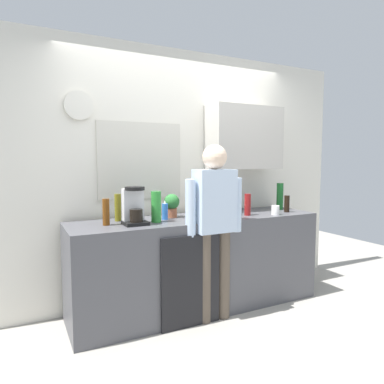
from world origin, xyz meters
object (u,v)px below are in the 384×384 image
Objects in this scene: bottle_green_wine at (280,196)px; dish_soap at (165,211)px; bottle_amber_beer at (106,212)px; cup_white_mug at (275,210)px; bottle_red_vinegar at (248,205)px; storage_canister at (197,206)px; bottle_olive_oil at (118,208)px; potted_plant at (172,204)px; bottle_dark_sauce at (287,204)px; person_at_sink at (214,218)px; coffee_maker at (134,208)px; bottle_clear_soda at (156,207)px; mixing_bowl at (228,211)px.

dish_soap is at bearing -179.21° from bottle_green_wine.
bottle_amber_beer reaches higher than dish_soap.
bottle_red_vinegar is at bearing 159.98° from cup_white_mug.
bottle_olive_oil is at bearing -175.82° from storage_canister.
potted_plant is at bearing 177.35° from bottle_green_wine.
bottle_dark_sauce is at bearing -6.96° from dish_soap.
potted_plant is at bearing 10.38° from bottle_amber_beer.
bottle_amber_beer is at bearing 175.46° from bottle_red_vinegar.
person_at_sink reaches higher than bottle_dark_sauce.
bottle_green_wine is at bearing 42.90° from cup_white_mug.
bottle_green_wine is 0.19× the size of person_at_sink.
coffee_maker is at bearing -159.74° from storage_canister.
cup_white_mug is (-0.29, -0.27, -0.10)m from bottle_green_wine.
bottle_dark_sauce is at bearing -1.15° from bottle_red_vinegar.
bottle_green_wine reaches higher than cup_white_mug.
cup_white_mug is at bearing -18.33° from potted_plant.
storage_canister is (0.99, 0.22, -0.03)m from bottle_amber_beer.
bottle_clear_soda is 0.93× the size of bottle_green_wine.
bottle_dark_sauce and dish_soap have the same top height.
coffee_maker is 1.45m from cup_white_mug.
bottle_green_wine is 1.41m from dish_soap.
coffee_maker is 1.83× the size of dish_soap.
storage_canister is (0.76, 0.28, -0.06)m from coffee_maker.
bottle_clear_soda is 0.29m from potted_plant.
bottle_clear_soda is at bearing 2.46° from coffee_maker.
mixing_bowl is (1.23, -0.01, -0.07)m from bottle_amber_beer.
dish_soap is 0.11× the size of person_at_sink.
dish_soap is at bearing 17.46° from coffee_maker.
bottle_clear_soda reaches higher than mixing_bowl.
coffee_maker reaches higher than storage_canister.
bottle_red_vinegar reaches higher than bottle_dark_sauce.
bottle_amber_beer is at bearing -175.65° from dish_soap.
bottle_amber_beer is 2.42× the size of cup_white_mug.
mixing_bowl is at bearing 149.81° from bottle_red_vinegar.
bottle_green_wine is 0.99m from storage_canister.
bottle_clear_soda is at bearing -142.47° from dish_soap.
bottle_olive_oil is 0.83× the size of bottle_green_wine.
bottle_clear_soda reaches higher than bottle_amber_beer.
cup_white_mug is (1.67, -0.21, -0.07)m from bottle_amber_beer.
coffee_maker is at bearing 162.98° from person_at_sink.
bottle_red_vinegar is 0.60m from bottle_green_wine.
cup_white_mug is 0.78m from person_at_sink.
bottle_olive_oil is 0.52m from potted_plant.
mixing_bowl is 0.44m from person_at_sink.
bottle_dark_sauce is 0.20m from bottle_green_wine.
bottle_amber_beer is 1.00× the size of potted_plant.
potted_plant is 0.14× the size of person_at_sink.
potted_plant is 0.34m from storage_canister.
bottle_amber_beer reaches higher than storage_canister.
cup_white_mug reaches higher than mixing_bowl.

